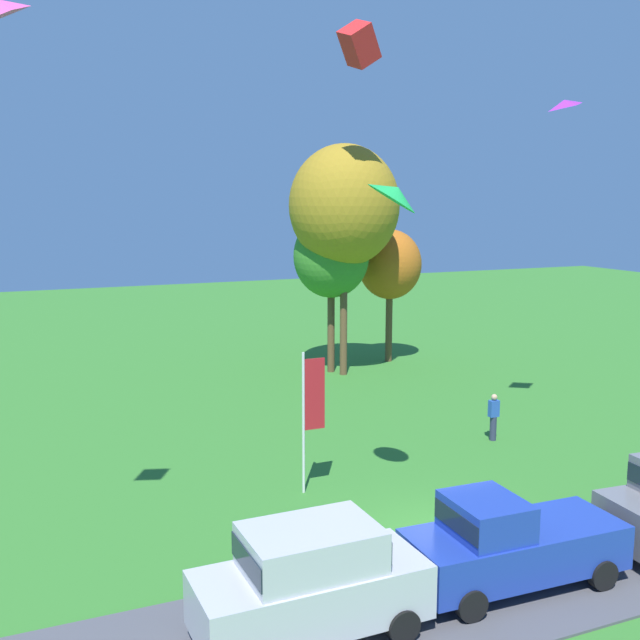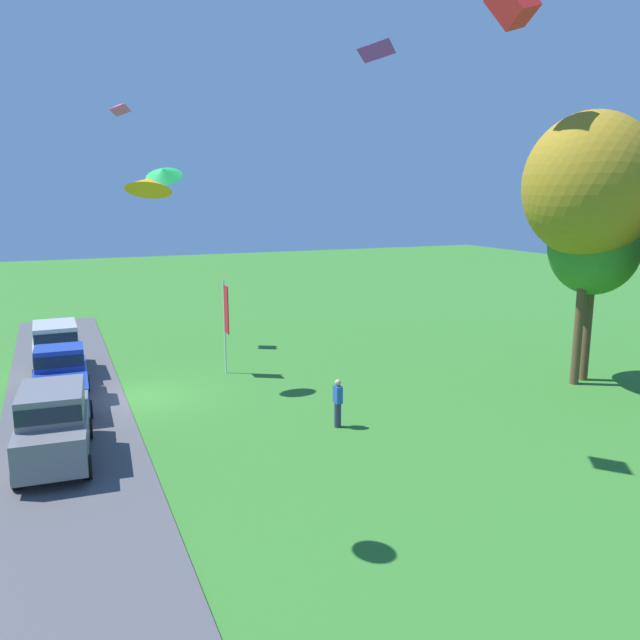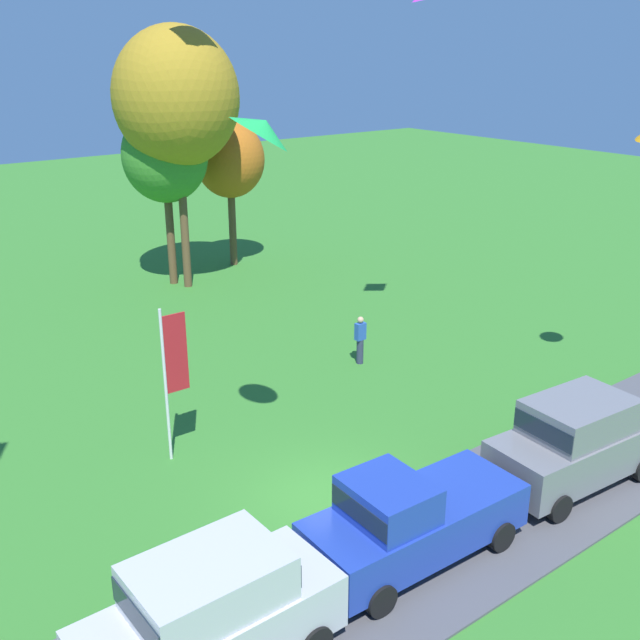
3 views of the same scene
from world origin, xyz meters
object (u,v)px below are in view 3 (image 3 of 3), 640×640
at_px(car_suv_mid_row, 576,438).
at_px(kite_delta_high_right, 262,127).
at_px(car_suv_far_end, 210,612).
at_px(tree_lone_near, 230,160).
at_px(tree_center_back, 176,98).
at_px(tree_left_of_center, 165,156).
at_px(person_beside_suv, 360,340).
at_px(flag_banner, 172,364).
at_px(car_pickup_near_entrance, 409,519).

xyz_separation_m(car_suv_mid_row, kite_delta_high_right, (-5.99, 4.57, 7.46)).
relative_size(car_suv_far_end, tree_lone_near, 0.66).
bearing_deg(tree_center_back, car_suv_mid_row, -90.16).
bearing_deg(tree_lone_near, tree_left_of_center, -165.28).
bearing_deg(tree_lone_near, kite_delta_high_right, -118.46).
xyz_separation_m(tree_center_back, tree_lone_near, (3.53, 1.83, -3.10)).
relative_size(person_beside_suv, tree_left_of_center, 0.22).
xyz_separation_m(person_beside_suv, tree_center_back, (-0.60, 11.41, 7.39)).
relative_size(person_beside_suv, flag_banner, 0.40).
distance_m(person_beside_suv, tree_left_of_center, 13.21).
bearing_deg(car_suv_far_end, tree_left_of_center, 64.79).
bearing_deg(car_suv_mid_row, car_pickup_near_entrance, 176.94).
distance_m(car_suv_far_end, tree_center_back, 23.67).
height_order(car_suv_far_end, flag_banner, flag_banner).
bearing_deg(flag_banner, tree_lone_near, 54.31).
xyz_separation_m(car_pickup_near_entrance, person_beside_suv, (6.04, 8.71, -0.23)).
distance_m(car_suv_far_end, flag_banner, 7.70).
height_order(car_suv_far_end, car_pickup_near_entrance, car_suv_far_end).
relative_size(car_suv_far_end, kite_delta_high_right, 3.25).
bearing_deg(tree_left_of_center, car_pickup_near_entrance, -103.77).
distance_m(tree_left_of_center, kite_delta_high_right, 17.87).
distance_m(tree_left_of_center, flag_banner, 15.97).
xyz_separation_m(tree_left_of_center, tree_lone_near, (3.84, 1.01, -0.62)).
distance_m(tree_left_of_center, tree_center_back, 2.63).
bearing_deg(car_suv_mid_row, person_beside_suv, 85.81).
bearing_deg(flag_banner, car_suv_mid_row, -44.96).
xyz_separation_m(car_pickup_near_entrance, car_suv_mid_row, (5.38, -0.29, 0.19)).
distance_m(car_suv_mid_row, tree_lone_near, 22.86).
xyz_separation_m(tree_left_of_center, tree_center_back, (0.30, -0.82, 2.48)).
bearing_deg(car_pickup_near_entrance, flag_banner, 104.85).
bearing_deg(tree_center_back, person_beside_suv, -86.99).
distance_m(car_pickup_near_entrance, tree_left_of_center, 22.06).
distance_m(tree_left_of_center, tree_lone_near, 4.02).
bearing_deg(car_suv_mid_row, tree_lone_near, 80.82).
distance_m(car_suv_far_end, tree_left_of_center, 23.66).
xyz_separation_m(person_beside_suv, tree_lone_near, (2.93, 13.24, 4.29)).
bearing_deg(tree_center_back, kite_delta_high_right, -110.89).
relative_size(car_pickup_near_entrance, tree_lone_near, 0.72).
distance_m(person_beside_suv, flag_banner, 8.27).
distance_m(car_suv_far_end, tree_lone_near, 26.24).
relative_size(car_suv_mid_row, flag_banner, 1.11).
bearing_deg(car_suv_far_end, person_beside_suv, 39.14).
distance_m(car_pickup_near_entrance, tree_center_back, 22.04).
height_order(car_pickup_near_entrance, car_suv_mid_row, car_suv_mid_row).
bearing_deg(car_pickup_near_entrance, car_suv_far_end, -179.12).
relative_size(flag_banner, kite_delta_high_right, 2.99).
relative_size(car_pickup_near_entrance, tree_left_of_center, 0.64).
height_order(tree_left_of_center, tree_lone_near, tree_left_of_center).
xyz_separation_m(car_suv_far_end, flag_banner, (2.93, 6.98, 1.39)).
height_order(tree_center_back, kite_delta_high_right, tree_center_back).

